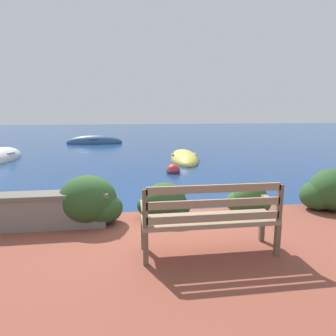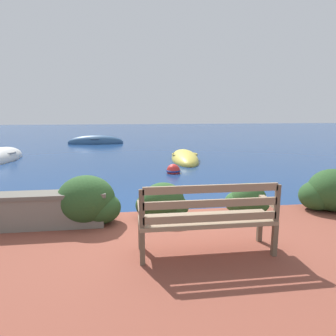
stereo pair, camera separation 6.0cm
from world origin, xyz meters
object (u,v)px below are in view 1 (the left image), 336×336
Objects in this scene: rowboat_far at (95,143)px; mooring_buoy at (173,171)px; rowboat_nearest at (184,159)px; park_bench at (210,217)px.

mooring_buoy is at bearing -69.28° from rowboat_far.
mooring_buoy is at bearing 165.26° from rowboat_nearest.
mooring_buoy is (0.50, 5.97, -0.63)m from park_bench.
rowboat_nearest is (1.33, 8.38, -0.65)m from park_bench.
rowboat_nearest is 0.97× the size of rowboat_far.
park_bench is at bearing -78.65° from rowboat_far.
rowboat_far is (-4.20, 6.79, 0.01)m from rowboat_nearest.
rowboat_far is 7.01× the size of mooring_buoy.
park_bench is at bearing 175.31° from rowboat_nearest.
rowboat_far is at bearing 36.03° from rowboat_nearest.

